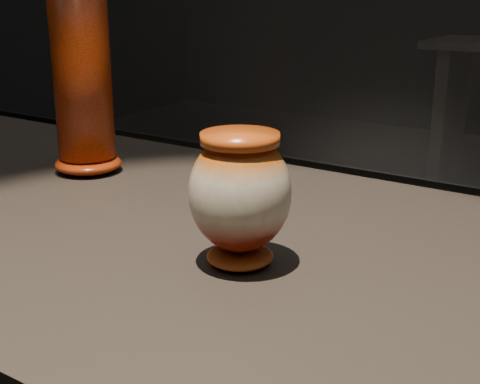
# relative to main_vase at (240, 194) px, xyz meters

# --- Properties ---
(main_vase) EXTENTS (0.17, 0.17, 0.17)m
(main_vase) POSITION_rel_main_vase_xyz_m (0.00, 0.00, 0.00)
(main_vase) COLOR #691409
(main_vase) RESTS_ON display_plinth
(tall_vase) EXTENTS (0.15, 0.15, 0.40)m
(tall_vase) POSITION_rel_main_vase_xyz_m (-0.49, 0.20, 0.10)
(tall_vase) COLOR #C5390D
(tall_vase) RESTS_ON display_plinth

